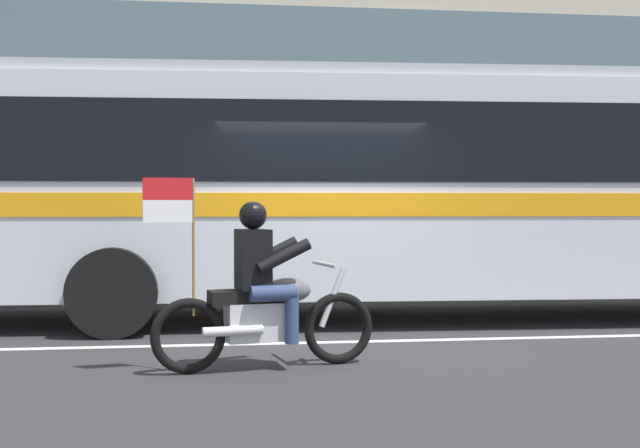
{
  "coord_description": "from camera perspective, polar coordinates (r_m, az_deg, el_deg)",
  "views": [
    {
      "loc": [
        -1.27,
        -9.64,
        1.55
      ],
      "look_at": [
        -0.11,
        -0.71,
        1.32
      ],
      "focal_mm": 46.4,
      "sensor_mm": 36.0,
      "label": 1
    }
  ],
  "objects": [
    {
      "name": "fire_hydrant",
      "position": [
        13.69,
        -14.04,
        -2.91
      ],
      "size": [
        0.22,
        0.3,
        0.75
      ],
      "color": "red",
      "rests_on": "sidewalk_curb"
    },
    {
      "name": "lane_center_stripe",
      "position": [
        9.26,
        0.6,
        -8.15
      ],
      "size": [
        26.6,
        0.14,
        0.01
      ],
      "primitive_type": "cube",
      "color": "silver",
      "rests_on": "ground_plane"
    },
    {
      "name": "ground_plane",
      "position": [
        9.85,
        0.11,
        -7.6
      ],
      "size": [
        60.0,
        60.0,
        0.0
      ],
      "primitive_type": "plane",
      "color": "#2B2B2D"
    },
    {
      "name": "transit_bus",
      "position": [
        11.24,
        7.86,
        3.15
      ],
      "size": [
        13.34,
        3.15,
        3.22
      ],
      "color": "silver",
      "rests_on": "ground_plane"
    },
    {
      "name": "motorcycle_with_rider",
      "position": [
        7.74,
        -3.95,
        -5.09
      ],
      "size": [
        2.16,
        0.76,
        1.78
      ],
      "color": "black",
      "rests_on": "ground_plane"
    },
    {
      "name": "sidewalk_curb",
      "position": [
        14.87,
        -2.47,
        -4.24
      ],
      "size": [
        28.0,
        3.8,
        0.15
      ],
      "primitive_type": "cube",
      "color": "#A39E93",
      "rests_on": "ground_plane"
    }
  ]
}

